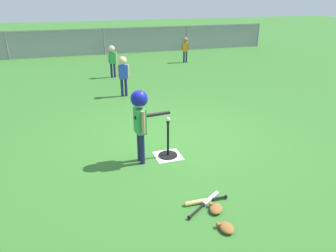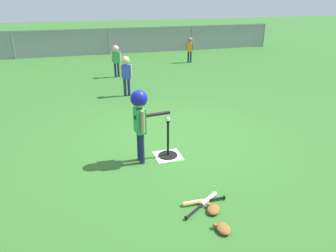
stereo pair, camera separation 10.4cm
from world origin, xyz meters
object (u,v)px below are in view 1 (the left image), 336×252
object	(u,v)px
glove_by_plate	(226,228)
glove_near_bats	(216,209)
batting_tee	(168,151)
spare_bat_silver	(208,201)
baseball_on_tee	(168,119)
spare_bat_wood	(200,201)
fielder_deep_right	(123,71)
batter_child	(140,112)
fielder_deep_center	(112,57)
fielder_deep_left	(185,46)

from	to	relation	value
glove_by_plate	glove_near_bats	distance (m)	0.36
batting_tee	spare_bat_silver	size ratio (longest dim) A/B	1.06
baseball_on_tee	spare_bat_wood	distance (m)	1.54
fielder_deep_right	batting_tee	bearing A→B (deg)	-89.54
glove_near_bats	glove_by_plate	bearing A→B (deg)	-96.59
batter_child	spare_bat_silver	size ratio (longest dim) A/B	2.04
batter_child	glove_by_plate	xyz separation A→B (m)	(0.53, -1.92, -0.83)
spare_bat_wood	glove_by_plate	world-z (taller)	glove_by_plate
batter_child	fielder_deep_center	xyz separation A→B (m)	(0.51, 5.91, -0.20)
fielder_deep_center	glove_near_bats	size ratio (longest dim) A/B	3.80
spare_bat_silver	glove_by_plate	size ratio (longest dim) A/B	2.65
glove_near_bats	baseball_on_tee	bearing A→B (deg)	93.66
spare_bat_wood	batter_child	bearing A→B (deg)	108.51
batting_tee	spare_bat_wood	bearing A→B (deg)	-90.81
fielder_deep_left	fielder_deep_right	distance (m)	4.97
spare_bat_silver	batting_tee	bearing A→B (deg)	93.28
batting_tee	fielder_deep_left	world-z (taller)	fielder_deep_left
baseball_on_tee	fielder_deep_right	size ratio (longest dim) A/B	0.07
fielder_deep_right	fielder_deep_left	bearing A→B (deg)	49.64
fielder_deep_center	fielder_deep_left	bearing A→B (deg)	26.78
batting_tee	spare_bat_wood	distance (m)	1.41
spare_bat_wood	glove_near_bats	distance (m)	0.24
batting_tee	batter_child	bearing A→B (deg)	-173.45
fielder_deep_center	spare_bat_wood	world-z (taller)	fielder_deep_center
baseball_on_tee	fielder_deep_left	size ratio (longest dim) A/B	0.08
glove_near_bats	fielder_deep_left	bearing A→B (deg)	71.18
fielder_deep_right	glove_by_plate	world-z (taller)	fielder_deep_right
glove_near_bats	spare_bat_silver	bearing A→B (deg)	96.46
baseball_on_tee	spare_bat_silver	xyz separation A→B (m)	(0.08, -1.42, -0.64)
spare_bat_silver	spare_bat_wood	bearing A→B (deg)	169.32
batting_tee	fielder_deep_center	bearing A→B (deg)	89.66
fielder_deep_left	fielder_deep_right	xyz separation A→B (m)	(-3.22, -3.79, 0.05)
batting_tee	glove_by_plate	world-z (taller)	batting_tee
fielder_deep_left	glove_near_bats	world-z (taller)	fielder_deep_left
spare_bat_wood	batting_tee	bearing A→B (deg)	89.19
baseball_on_tee	spare_bat_wood	bearing A→B (deg)	-90.81
fielder_deep_center	batter_child	bearing A→B (deg)	-94.90
glove_by_plate	spare_bat_silver	bearing A→B (deg)	87.89
fielder_deep_center	glove_near_bats	world-z (taller)	fielder_deep_center
baseball_on_tee	glove_by_plate	world-z (taller)	baseball_on_tee
fielder_deep_right	batter_child	bearing A→B (deg)	-96.79
batter_child	spare_bat_wood	world-z (taller)	batter_child
spare_bat_silver	fielder_deep_right	bearing A→B (deg)	91.25
glove_by_plate	fielder_deep_right	bearing A→B (deg)	90.93
batter_child	glove_near_bats	world-z (taller)	batter_child
baseball_on_tee	batter_child	size ratio (longest dim) A/B	0.06
batting_tee	glove_by_plate	xyz separation A→B (m)	(0.06, -1.97, -0.06)
fielder_deep_center	glove_by_plate	size ratio (longest dim) A/B	4.59
batting_tee	baseball_on_tee	size ratio (longest dim) A/B	8.55
batting_tee	batter_child	world-z (taller)	batter_child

